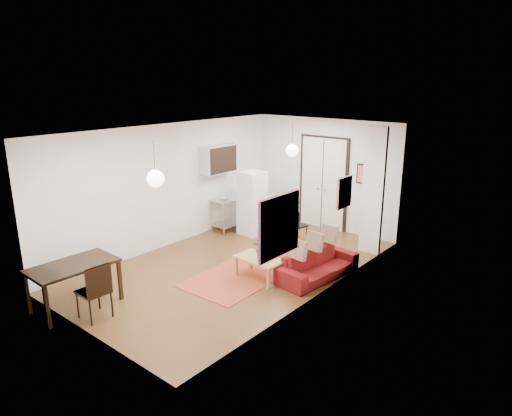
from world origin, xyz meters
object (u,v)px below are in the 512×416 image
Objects in this scene: coffee_table at (259,261)px; dining_chair_near at (98,284)px; kitchen_counter at (232,209)px; fridge at (252,203)px; sofa at (318,265)px; dining_table at (73,269)px; black_side_chair at (300,222)px; dining_chair_far at (98,284)px.

dining_chair_near reaches higher than coffee_table.
coffee_table is 3.24m from kitchen_counter.
fridge is 4.94m from dining_chair_near.
dining_chair_near reaches higher than sofa.
coffee_table is 3.46m from dining_table.
coffee_table is 2.49m from black_side_chair.
dining_chair_far is at bearing 9.41° from dining_table.
dining_chair_far is at bearing -68.69° from kitchen_counter.
fridge reaches higher than dining_chair_far.
dining_chair_far is at bearing 157.72° from sofa.
dining_chair_far is (1.40, -4.86, 0.02)m from kitchen_counter.
coffee_table is 0.62× the size of fridge.
coffee_table is at bearing 59.47° from dining_table.
dining_table is (-1.75, -2.97, 0.33)m from coffee_table.
kitchen_counter reaches higher than coffee_table.
fridge is at bearing -170.15° from dining_chair_far.
dining_chair_near is (1.40, -4.86, 0.02)m from kitchen_counter.
dining_chair_near is at bearing 96.11° from black_side_chair.
black_side_chair is at bearing 50.66° from sofa.
fridge is 4.98m from dining_table.
black_side_chair is at bearing 78.57° from dining_table.
sofa is 1.13× the size of fridge.
fridge reaches higher than coffee_table.
kitchen_counter is 1.19× the size of dining_chair_near.
sofa is 2.24m from black_side_chair.
coffee_table is at bearing 138.45° from sofa.
dining_chair_near is (0.74, -4.88, -0.25)m from fridge.
coffee_table is (-0.88, -0.79, 0.11)m from sofa.
kitchen_counter is (-3.43, 1.20, 0.28)m from sofa.
coffee_table is at bearing -32.74° from kitchen_counter.
dining_table is at bearing -79.31° from dining_chair_near.
dining_table is 0.62m from dining_chair_near.
dining_chair_far is 1.23× the size of black_side_chair.
black_side_chair is at bearing 105.50° from coffee_table.
fridge is 4.94m from dining_chair_far.
fridge reaches higher than dining_table.
dining_chair_near is at bearing -111.85° from coffee_table.
black_side_chair is at bearing 17.45° from kitchen_counter.
dining_table is 5.48m from black_side_chair.
kitchen_counter is at bearing 142.02° from coffee_table.
dining_chair_far reaches higher than dining_table.
kitchen_counter is at bearing 23.59° from black_side_chair.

